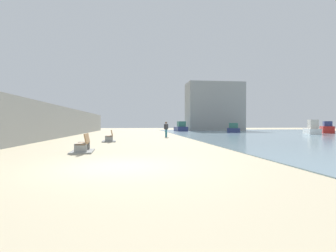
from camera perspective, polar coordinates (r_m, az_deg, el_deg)
name	(u,v)px	position (r m, az deg, el deg)	size (l,w,h in m)	color
ground_plane	(129,138)	(27.14, -8.48, -2.64)	(120.00, 120.00, 0.00)	#C6B793
seawall	(54,122)	(28.29, -23.86, 0.85)	(0.80, 64.00, 3.35)	gray
bench_near	(83,148)	(14.34, -18.20, -4.55)	(1.24, 2.17, 0.98)	gray
bench_far	(109,139)	(22.15, -12.76, -2.75)	(1.25, 2.17, 0.98)	gray
person_walking	(166,128)	(28.66, -0.42, -0.47)	(0.50, 0.29, 1.71)	teal
boat_distant	(312,129)	(41.24, 29.13, -0.57)	(2.91, 4.39, 2.00)	white
boat_far_right	(181,128)	(50.70, 2.84, -0.34)	(2.19, 4.31, 1.89)	navy
boat_mid_bay	(233,129)	(45.29, 14.18, -0.61)	(3.34, 4.53, 1.56)	navy
boat_outer	(327,128)	(47.40, 31.56, -0.47)	(3.85, 4.93, 1.82)	red
harbor_building	(214,107)	(57.80, 10.14, 4.18)	(12.00, 6.00, 10.36)	gray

